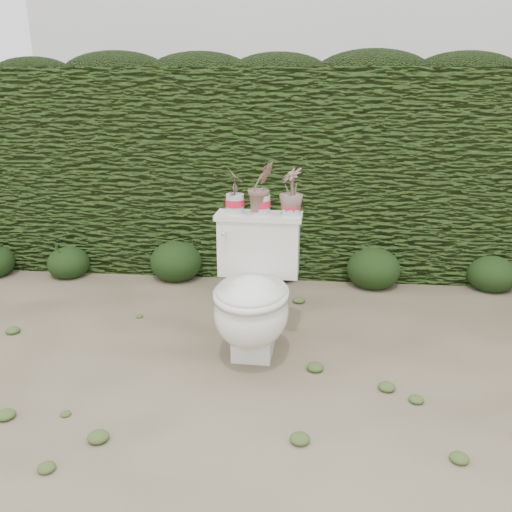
# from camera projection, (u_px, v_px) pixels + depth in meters

# --- Properties ---
(ground) EXTENTS (60.00, 60.00, 0.00)m
(ground) POSITION_uv_depth(u_px,v_px,m) (267.00, 344.00, 3.25)
(ground) COLOR gray
(ground) RESTS_ON ground
(hedge) EXTENTS (8.00, 1.00, 1.60)m
(hedge) POSITION_uv_depth(u_px,v_px,m) (282.00, 169.00, 4.52)
(hedge) COLOR #36511B
(hedge) RESTS_ON ground
(house_wall) EXTENTS (8.00, 3.50, 4.00)m
(house_wall) POSITION_uv_depth(u_px,v_px,m) (338.00, 46.00, 8.25)
(house_wall) COLOR silver
(house_wall) RESTS_ON ground
(toilet) EXTENTS (0.51, 0.69, 0.78)m
(toilet) POSITION_uv_depth(u_px,v_px,m) (253.00, 297.00, 3.03)
(toilet) COLOR silver
(toilet) RESTS_ON ground
(potted_plant_left) EXTENTS (0.12, 0.15, 0.25)m
(potted_plant_left) POSITION_uv_depth(u_px,v_px,m) (235.00, 191.00, 3.10)
(potted_plant_left) COLOR #23702C
(potted_plant_left) RESTS_ON toilet
(potted_plant_center) EXTENTS (0.20, 0.19, 0.28)m
(potted_plant_center) POSITION_uv_depth(u_px,v_px,m) (261.00, 189.00, 3.07)
(potted_plant_center) COLOR #23702C
(potted_plant_center) RESTS_ON toilet
(potted_plant_right) EXTENTS (0.19, 0.19, 0.25)m
(potted_plant_right) POSITION_uv_depth(u_px,v_px,m) (291.00, 193.00, 3.06)
(potted_plant_right) COLOR #23702C
(potted_plant_right) RESTS_ON toilet
(liriope_clump_1) EXTENTS (0.33, 0.33, 0.27)m
(liriope_clump_1) POSITION_uv_depth(u_px,v_px,m) (68.00, 260.00, 4.35)
(liriope_clump_1) COLOR #1F3613
(liriope_clump_1) RESTS_ON ground
(liriope_clump_2) EXTENTS (0.41, 0.41, 0.33)m
(liriope_clump_2) POSITION_uv_depth(u_px,v_px,m) (176.00, 258.00, 4.29)
(liriope_clump_2) COLOR #1F3613
(liriope_clump_2) RESTS_ON ground
(liriope_clump_3) EXTENTS (0.34, 0.34, 0.27)m
(liriope_clump_3) POSITION_uv_depth(u_px,v_px,m) (278.00, 263.00, 4.27)
(liriope_clump_3) COLOR #1F3613
(liriope_clump_3) RESTS_ON ground
(liriope_clump_4) EXTENTS (0.40, 0.40, 0.32)m
(liriope_clump_4) POSITION_uv_depth(u_px,v_px,m) (374.00, 265.00, 4.13)
(liriope_clump_4) COLOR #1F3613
(liriope_clump_4) RESTS_ON ground
(liriope_clump_5) EXTENTS (0.35, 0.35, 0.28)m
(liriope_clump_5) POSITION_uv_depth(u_px,v_px,m) (492.00, 270.00, 4.08)
(liriope_clump_5) COLOR #1F3613
(liriope_clump_5) RESTS_ON ground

